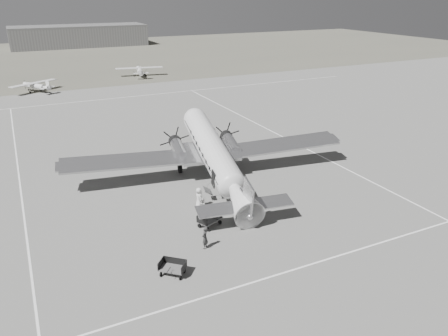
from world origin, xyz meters
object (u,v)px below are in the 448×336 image
baggage_cart_near (210,220)px  light_plane_left (36,87)px  baggage_cart_far (173,268)px  hangar_main (79,36)px  passenger (199,198)px  ramp_agent (203,206)px  light_plane_right (140,71)px  ground_crew (205,238)px  dc3_airliner (215,156)px

baggage_cart_near → light_plane_left: bearing=73.7°
baggage_cart_near → baggage_cart_far: baggage_cart_near is taller
hangar_main → light_plane_left: (-18.48, -69.05, -2.35)m
hangar_main → passenger: hangar_main is taller
baggage_cart_near → ramp_agent: 1.97m
light_plane_right → ground_crew: bearing=-91.2°
baggage_cart_far → hangar_main: bearing=125.0°
light_plane_left → baggage_cart_near: bearing=-114.7°
baggage_cart_near → baggage_cart_far: 6.59m
light_plane_left → light_plane_right: (20.99, 7.21, 0.09)m
baggage_cart_far → ground_crew: ground_crew is taller
dc3_airliner → baggage_cart_far: 14.79m
dc3_airliner → baggage_cart_near: (-3.79, -7.29, -2.13)m
ramp_agent → ground_crew: bearing=154.9°
hangar_main → baggage_cart_near: (-10.22, -126.41, -2.77)m
dc3_airliner → baggage_cart_far: bearing=-116.9°
baggage_cart_near → ramp_agent: size_ratio=1.28×
ramp_agent → dc3_airliner: bearing=-36.5°
ground_crew → hangar_main: bearing=-137.3°
hangar_main → light_plane_right: hangar_main is taller
hangar_main → light_plane_left: hangar_main is taller
baggage_cart_far → ground_crew: 3.67m
baggage_cart_far → passenger: (5.14, 7.87, 0.40)m
hangar_main → ramp_agent: size_ratio=28.62×
light_plane_left → light_plane_right: light_plane_right is taller
ramp_agent → passenger: 1.30m
baggage_cart_far → passenger: passenger is taller
baggage_cart_far → passenger: size_ratio=0.97×
baggage_cart_far → light_plane_right: bearing=117.3°
light_plane_right → baggage_cart_far: (-17.39, -69.21, -0.55)m
dc3_airliner → baggage_cart_far: size_ratio=16.34×
light_plane_left → baggage_cart_near: (8.26, -57.35, -0.42)m
hangar_main → baggage_cart_far: bearing=-96.5°
baggage_cart_far → ground_crew: size_ratio=1.02×
light_plane_left → passenger: size_ratio=5.16×
light_plane_right → ramp_agent: bearing=-90.5°
dc3_airliner → baggage_cart_far: (-8.46, -11.94, -2.17)m
ground_crew → baggage_cart_near: bearing=-162.2°
light_plane_left → ground_crew: (6.69, -60.06, -0.11)m
baggage_cart_near → passenger: passenger is taller
ground_crew → baggage_cart_far: bearing=-9.9°
light_plane_right → hangar_main: bearing=103.1°
dc3_airliner → baggage_cart_near: bearing=-109.1°
passenger → baggage_cart_near: bearing=172.7°
light_plane_left → ground_crew: 60.43m
dc3_airliner → baggage_cart_near: size_ratio=14.89×
hangar_main → ground_crew: (-11.79, -129.11, -2.46)m
hangar_main → baggage_cart_far: 131.93m
dc3_airliner → ground_crew: size_ratio=16.70×
baggage_cart_near → ground_crew: (-1.57, -2.71, 0.31)m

